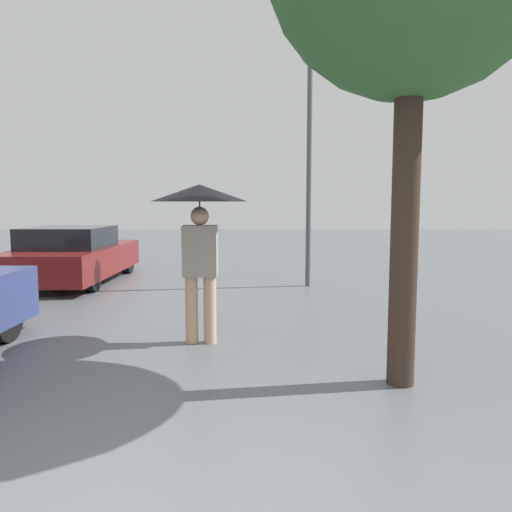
{
  "coord_description": "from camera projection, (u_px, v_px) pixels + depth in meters",
  "views": [
    {
      "loc": [
        0.56,
        -2.18,
        1.66
      ],
      "look_at": [
        0.52,
        3.64,
        1.04
      ],
      "focal_mm": 35.0,
      "sensor_mm": 36.0,
      "label": 1
    }
  ],
  "objects": [
    {
      "name": "pedestrian",
      "position": [
        200.0,
        215.0,
        5.81
      ],
      "size": [
        1.13,
        1.13,
        1.88
      ],
      "color": "tan",
      "rests_on": "ground_plane"
    },
    {
      "name": "parked_car_farthest",
      "position": [
        73.0,
        256.0,
        10.55
      ],
      "size": [
        1.81,
        4.05,
        1.17
      ],
      "color": "maroon",
      "rests_on": "ground_plane"
    },
    {
      "name": "street_lamp",
      "position": [
        310.0,
        115.0,
        9.7
      ],
      "size": [
        0.36,
        0.36,
        4.66
      ],
      "color": "#515456",
      "rests_on": "ground_plane"
    }
  ]
}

